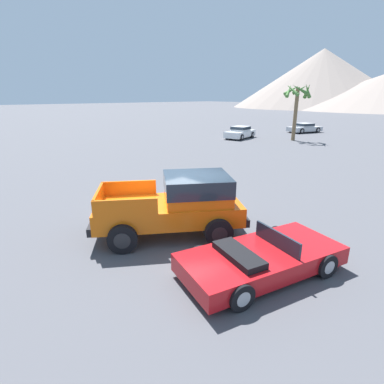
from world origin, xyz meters
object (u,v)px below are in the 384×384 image
red_convertible_car (261,259)px  parked_car_white (240,132)px  palm_tree_short (297,98)px  parked_car_silver (304,128)px  orange_pickup_truck (180,202)px

red_convertible_car → parked_car_white: parked_car_white is taller
parked_car_white → palm_tree_short: 6.39m
parked_car_silver → parked_car_white: size_ratio=1.06×
parked_car_white → parked_car_silver: bearing=-113.2°
orange_pickup_truck → palm_tree_short: size_ratio=0.93×
orange_pickup_truck → parked_car_silver: orange_pickup_truck is taller
red_convertible_car → palm_tree_short: size_ratio=0.83×
parked_car_silver → palm_tree_short: palm_tree_short is taller
orange_pickup_truck → palm_tree_short: bearing=145.4°
red_convertible_car → parked_car_silver: size_ratio=1.00×
parked_car_white → palm_tree_short: bearing=-161.2°
orange_pickup_truck → palm_tree_short: (-8.73, 22.08, 3.02)m
orange_pickup_truck → parked_car_white: 23.48m
parked_car_white → orange_pickup_truck: bearing=112.4°
palm_tree_short → parked_car_white: bearing=-149.1°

